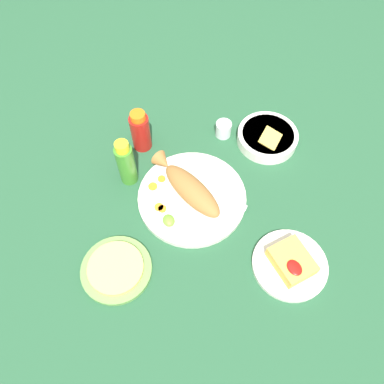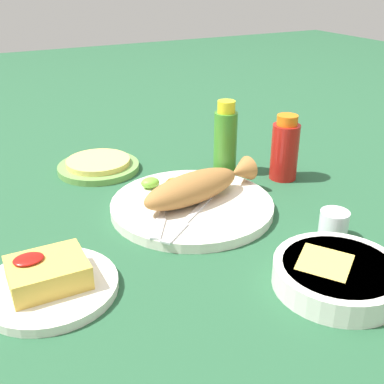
{
  "view_description": "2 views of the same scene",
  "coord_description": "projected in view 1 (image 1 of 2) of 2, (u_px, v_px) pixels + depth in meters",
  "views": [
    {
      "loc": [
        0.47,
        -0.25,
        0.92
      ],
      "look_at": [
        0.0,
        0.0,
        0.04
      ],
      "focal_mm": 35.0,
      "sensor_mm": 36.0,
      "label": 1
    },
    {
      "loc": [
        0.37,
        0.71,
        0.42
      ],
      "look_at": [
        0.0,
        0.0,
        0.04
      ],
      "focal_mm": 45.0,
      "sensor_mm": 36.0,
      "label": 2
    }
  ],
  "objects": [
    {
      "name": "ground_plane",
      "position": [
        192.0,
        199.0,
        1.06
      ],
      "size": [
        4.0,
        4.0,
        0.0
      ],
      "primitive_type": "plane",
      "color": "#235133"
    },
    {
      "name": "fork_near",
      "position": [
        220.0,
        198.0,
        1.04
      ],
      "size": [
        0.15,
        0.12,
        0.0
      ],
      "rotation": [
        0.0,
        0.0,
        6.94
      ],
      "color": "silver",
      "rests_on": "main_plate"
    },
    {
      "name": "hot_sauce_bottle_red",
      "position": [
        140.0,
        131.0,
        1.11
      ],
      "size": [
        0.06,
        0.06,
        0.14
      ],
      "color": "#B21914",
      "rests_on": "ground_plane"
    },
    {
      "name": "tortilla_plate",
      "position": [
        117.0,
        269.0,
        0.95
      ],
      "size": [
        0.18,
        0.18,
        0.01
      ],
      "primitive_type": "cylinder",
      "color": "#6B9E4C",
      "rests_on": "ground_plane"
    },
    {
      "name": "salt_cup",
      "position": [
        223.0,
        130.0,
        1.17
      ],
      "size": [
        0.05,
        0.05,
        0.05
      ],
      "color": "silver",
      "rests_on": "ground_plane"
    },
    {
      "name": "fries_pile",
      "position": [
        292.0,
        261.0,
        0.93
      ],
      "size": [
        0.11,
        0.09,
        0.04
      ],
      "color": "gold",
      "rests_on": "side_plate_fries"
    },
    {
      "name": "carrot_slice_mid",
      "position": [
        153.0,
        186.0,
        1.06
      ],
      "size": [
        0.03,
        0.03,
        0.0
      ],
      "primitive_type": "cylinder",
      "color": "orange",
      "rests_on": "main_plate"
    },
    {
      "name": "fried_fish",
      "position": [
        188.0,
        187.0,
        1.03
      ],
      "size": [
        0.26,
        0.12,
        0.06
      ],
      "rotation": [
        0.0,
        0.0,
        0.23
      ],
      "color": "#996633",
      "rests_on": "main_plate"
    },
    {
      "name": "lime_wedge_main",
      "position": [
        169.0,
        221.0,
        1.0
      ],
      "size": [
        0.04,
        0.03,
        0.02
      ],
      "primitive_type": "ellipsoid",
      "color": "#6BB233",
      "rests_on": "main_plate"
    },
    {
      "name": "main_plate",
      "position": [
        192.0,
        197.0,
        1.05
      ],
      "size": [
        0.3,
        0.3,
        0.02
      ],
      "primitive_type": "cylinder",
      "color": "white",
      "rests_on": "ground_plane"
    },
    {
      "name": "tortilla_stack",
      "position": [
        116.0,
        268.0,
        0.94
      ],
      "size": [
        0.14,
        0.14,
        0.01
      ],
      "primitive_type": "cylinder",
      "color": "#E0C666",
      "rests_on": "tortilla_plate"
    },
    {
      "name": "guacamole_bowl",
      "position": [
        267.0,
        137.0,
        1.15
      ],
      "size": [
        0.18,
        0.18,
        0.05
      ],
      "color": "white",
      "rests_on": "ground_plane"
    },
    {
      "name": "carrot_slice_extra",
      "position": [
        163.0,
        210.0,
        1.02
      ],
      "size": [
        0.02,
        0.02,
        0.0
      ],
      "primitive_type": "cylinder",
      "color": "orange",
      "rests_on": "main_plate"
    },
    {
      "name": "carrot_slice_near",
      "position": [
        162.0,
        179.0,
        1.07
      ],
      "size": [
        0.02,
        0.02,
        0.0
      ],
      "primitive_type": "cylinder",
      "color": "orange",
      "rests_on": "main_plate"
    },
    {
      "name": "carrot_slice_far",
      "position": [
        159.0,
        207.0,
        1.03
      ],
      "size": [
        0.03,
        0.03,
        0.0
      ],
      "primitive_type": "cylinder",
      "color": "orange",
      "rests_on": "main_plate"
    },
    {
      "name": "side_plate_fries",
      "position": [
        290.0,
        265.0,
        0.95
      ],
      "size": [
        0.19,
        0.19,
        0.01
      ],
      "primitive_type": "cylinder",
      "color": "white",
      "rests_on": "ground_plane"
    },
    {
      "name": "fork_far",
      "position": [
        214.0,
        212.0,
        1.02
      ],
      "size": [
        0.11,
        0.16,
        0.0
      ],
      "rotation": [
        0.0,
        0.0,
        7.3
      ],
      "color": "silver",
      "rests_on": "main_plate"
    },
    {
      "name": "hot_sauce_bottle_green",
      "position": [
        126.0,
        163.0,
        1.03
      ],
      "size": [
        0.05,
        0.05,
        0.16
      ],
      "color": "#3D8428",
      "rests_on": "ground_plane"
    }
  ]
}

